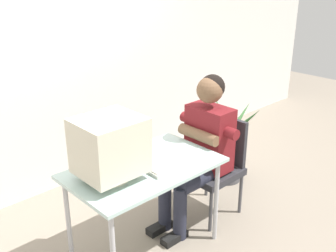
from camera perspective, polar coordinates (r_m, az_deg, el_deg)
ground_plane at (r=3.32m, az=-3.09°, el=-17.13°), size 12.00×12.00×0.00m
wall_back at (r=3.95m, az=-13.66°, el=12.72°), size 8.00×0.10×3.00m
desk at (r=2.95m, az=-3.36°, el=-6.96°), size 1.12×0.67×0.74m
crt_monitor at (r=2.66m, az=-8.25°, el=-2.86°), size 0.43×0.38×0.44m
keyboard at (r=2.91m, az=-3.04°, el=-5.45°), size 0.16×0.42×0.03m
office_chair at (r=3.56m, az=6.72°, el=-5.09°), size 0.46×0.46×0.87m
person_seated at (r=3.33m, az=4.73°, el=-2.74°), size 0.72×0.59×1.28m
potted_plant at (r=4.15m, az=8.42°, el=-3.37°), size 0.71×0.68×0.87m
desk_mug at (r=3.09m, az=-5.56°, el=-3.06°), size 0.09×0.10×0.10m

